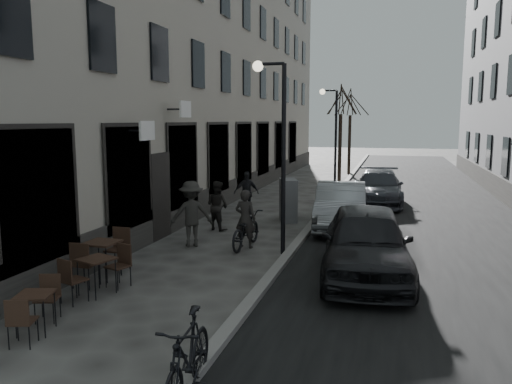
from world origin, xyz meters
The scene contains 21 objects.
ground centered at (0.00, 0.00, 0.00)m, with size 120.00×120.00×0.00m, color #3C3A36.
road centered at (3.85, 16.00, 0.00)m, with size 7.30×60.00×0.00m, color black.
kerb centered at (0.20, 16.00, 0.06)m, with size 0.25×60.00×0.12m, color gray.
building_left centered at (-6.00, 16.50, 8.00)m, with size 4.00×35.00×16.00m, color #A9A18E.
streetlamp_near centered at (-0.17, 6.00, 3.16)m, with size 0.90×0.28×5.09m.
streetlamp_far centered at (-0.17, 18.00, 3.16)m, with size 0.90×0.28×5.09m.
tree_near centered at (-0.10, 21.00, 4.66)m, with size 2.40×2.40×5.70m.
tree_far centered at (-0.10, 27.00, 4.66)m, with size 2.40×2.40×5.70m.
bistro_set_a centered at (-2.94, -0.01, 0.42)m, with size 0.76×1.42×0.81m.
bistro_set_b centered at (-3.01, 1.90, 0.47)m, with size 0.87×1.60×0.91m.
bistro_set_c centered at (-3.50, 2.88, 0.52)m, with size 0.71×1.71×1.01m.
utility_cabinet centered at (-0.78, 10.41, 0.75)m, with size 0.55×1.00×1.50m, color slate.
bicycle centered at (-1.17, 6.40, 0.51)m, with size 0.67×1.92×1.01m, color black.
cyclist_rider centered at (-1.17, 6.40, 0.83)m, with size 0.60×0.40×1.65m, color #262321.
pedestrian_near centered at (-2.71, 8.35, 0.81)m, with size 0.79×0.61×1.62m, color black.
pedestrian_mid centered at (-2.69, 6.14, 0.94)m, with size 1.21×0.70×1.87m, color #2C2A27.
pedestrian_far centered at (-2.60, 11.29, 0.82)m, with size 0.96×0.40×1.65m, color black.
car_near centered at (2.24, 4.58, 0.82)m, with size 1.93×4.80×1.64m, color black.
car_mid centered at (1.14, 9.75, 0.75)m, with size 1.58×4.55×1.50m, color #919599.
car_far centered at (2.20, 15.00, 0.72)m, with size 2.01×4.94×1.43m, color #32343B.
moped centered at (0.35, -1.24, 0.56)m, with size 0.53×1.87×1.13m, color black.
Camera 1 is at (2.78, -6.76, 3.56)m, focal length 35.00 mm.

